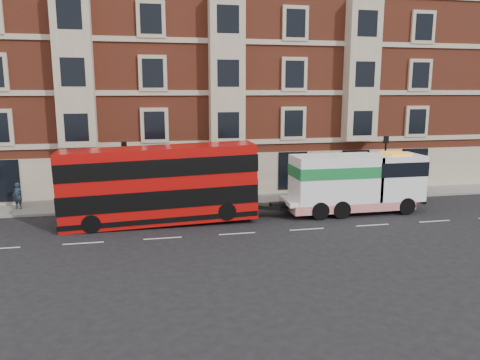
{
  "coord_description": "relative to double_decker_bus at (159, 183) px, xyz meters",
  "views": [
    {
      "loc": [
        -4.81,
        -23.92,
        7.65
      ],
      "look_at": [
        1.0,
        4.0,
        2.18
      ],
      "focal_mm": 35.0,
      "sensor_mm": 36.0,
      "label": 1
    }
  ],
  "objects": [
    {
      "name": "lamp_post_west",
      "position": [
        -2.01,
        3.32,
        0.29
      ],
      "size": [
        0.35,
        0.15,
        4.35
      ],
      "color": "black",
      "rests_on": "sidewalk"
    },
    {
      "name": "double_decker_bus",
      "position": [
        0.0,
        0.0,
        0.0
      ],
      "size": [
        11.12,
        2.55,
        4.5
      ],
      "color": "#B70C0A",
      "rests_on": "ground"
    },
    {
      "name": "victorian_terrace",
      "position": [
        4.49,
        12.12,
        7.68
      ],
      "size": [
        45.0,
        12.0,
        20.4
      ],
      "color": "brown",
      "rests_on": "ground"
    },
    {
      "name": "tow_truck",
      "position": [
        12.06,
        -0.0,
        -0.42
      ],
      "size": [
        8.9,
        2.63,
        3.71
      ],
      "color": "white",
      "rests_on": "ground"
    },
    {
      "name": "sidewalk",
      "position": [
        3.99,
        4.62,
        -2.31
      ],
      "size": [
        90.0,
        3.0,
        0.15
      ],
      "primitive_type": "cube",
      "color": "slate",
      "rests_on": "ground"
    },
    {
      "name": "pedestrian",
      "position": [
        -8.85,
        4.78,
        -1.38
      ],
      "size": [
        0.73,
        0.61,
        1.71
      ],
      "primitive_type": "imported",
      "rotation": [
        0.0,
        0.0,
        -0.39
      ],
      "color": "#1B2A37",
      "rests_on": "sidewalk"
    },
    {
      "name": "lamp_post_east",
      "position": [
        15.99,
        3.32,
        0.29
      ],
      "size": [
        0.35,
        0.15,
        4.35
      ],
      "color": "black",
      "rests_on": "sidewalk"
    },
    {
      "name": "ground",
      "position": [
        3.99,
        -2.88,
        -2.38
      ],
      "size": [
        120.0,
        120.0,
        0.0
      ],
      "primitive_type": "plane",
      "color": "black",
      "rests_on": "ground"
    }
  ]
}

